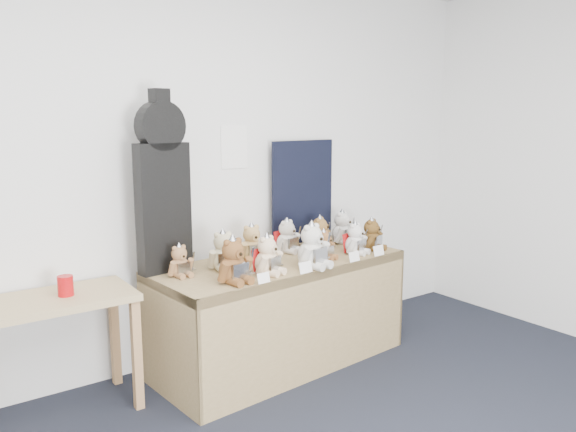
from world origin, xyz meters
TOP-DOWN VIEW (x-y plane):
  - room_shell at (0.78, 2.49)m, footprint 6.00×6.00m
  - display_table at (0.89, 2.00)m, footprint 1.80×0.87m
  - side_table at (-0.54, 2.23)m, footprint 0.84×0.47m
  - guitar_case at (0.14, 2.27)m, footprint 0.35×0.15m
  - navy_board at (1.34, 2.44)m, footprint 0.59×0.06m
  - red_cup at (-0.48, 2.21)m, footprint 0.09×0.09m
  - teddy_front_far_left at (0.37, 1.81)m, footprint 0.25×0.21m
  - teddy_front_left at (0.63, 1.85)m, footprint 0.23×0.21m
  - teddy_front_centre at (0.95, 1.81)m, footprint 0.27×0.24m
  - teddy_front_right at (1.14, 1.93)m, footprint 0.19×0.18m
  - teddy_front_far_right at (1.42, 1.92)m, footprint 0.21×0.19m
  - teddy_front_end at (1.60, 1.93)m, footprint 0.22×0.21m
  - teddy_back_left at (0.46, 2.10)m, footprint 0.23×0.21m
  - teddy_back_centre_left at (0.74, 2.20)m, footprint 0.23×0.19m
  - teddy_back_centre_right at (1.06, 2.24)m, footprint 0.22×0.21m
  - teddy_back_right at (1.34, 2.21)m, footprint 0.22×0.22m
  - teddy_back_end at (1.58, 2.23)m, footprint 0.24×0.22m
  - teddy_back_far_left at (0.17, 2.11)m, footprint 0.18×0.15m
  - entry_card_a at (0.50, 1.69)m, footprint 0.09×0.03m
  - entry_card_b at (0.83, 1.72)m, footprint 0.10×0.03m
  - entry_card_c at (1.27, 1.76)m, footprint 0.09×0.03m
  - entry_card_d at (1.51, 1.78)m, footprint 0.10×0.03m

SIDE VIEW (x-z plane):
  - display_table at x=0.89m, z-range 0.21..0.93m
  - side_table at x=-0.54m, z-range 0.23..0.93m
  - red_cup at x=-0.48m, z-range 0.70..0.81m
  - entry_card_a at x=0.50m, z-range 0.73..0.79m
  - entry_card_c at x=1.27m, z-range 0.73..0.80m
  - entry_card_b at x=0.83m, z-range 0.73..0.80m
  - entry_card_d at x=1.51m, z-range 0.73..0.80m
  - teddy_back_far_left at x=0.17m, z-range 0.70..0.93m
  - teddy_front_right at x=1.14m, z-range 0.70..0.93m
  - teddy_front_far_right at x=1.42m, z-range 0.70..0.95m
  - teddy_front_end at x=1.60m, z-range 0.70..0.96m
  - teddy_back_right at x=1.34m, z-range 0.70..0.96m
  - teddy_back_centre_right at x=1.06m, z-range 0.70..0.97m
  - teddy_front_left at x=0.63m, z-range 0.70..0.97m
  - teddy_back_centre_left at x=0.74m, z-range 0.70..0.97m
  - teddy_back_left at x=0.46m, z-range 0.70..0.98m
  - teddy_back_end at x=1.58m, z-range 0.70..0.98m
  - teddy_front_far_left at x=0.37m, z-range 0.70..1.00m
  - teddy_front_centre at x=0.95m, z-range 0.69..1.02m
  - navy_board at x=1.34m, z-range 0.73..1.51m
  - guitar_case at x=0.14m, z-range 0.71..1.84m
  - room_shell at x=0.78m, z-range -1.52..4.48m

